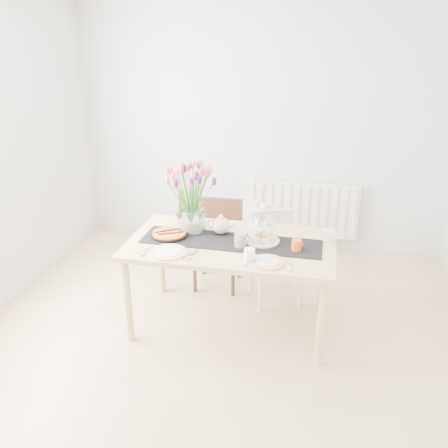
% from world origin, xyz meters
% --- Properties ---
extents(room_shell, '(4.50, 4.50, 4.50)m').
position_xyz_m(room_shell, '(0.00, 0.00, 1.30)').
color(room_shell, tan).
rests_on(room_shell, ground).
extents(radiator, '(1.20, 0.08, 0.60)m').
position_xyz_m(radiator, '(0.50, 2.19, 0.45)').
color(radiator, white).
rests_on(radiator, room_shell).
extents(dining_table, '(1.60, 0.90, 0.75)m').
position_xyz_m(dining_table, '(0.04, 0.52, 0.67)').
color(dining_table, tan).
rests_on(dining_table, ground).
extents(chair_brown, '(0.41, 0.41, 0.82)m').
position_xyz_m(chair_brown, '(-0.22, 1.23, 0.47)').
color(chair_brown, '#341D13').
rests_on(chair_brown, ground).
extents(chair_white, '(0.52, 0.52, 0.80)m').
position_xyz_m(chair_white, '(0.32, 1.06, 0.46)').
color(chair_white, silver).
rests_on(chair_white, ground).
extents(table_runner, '(1.40, 0.35, 0.01)m').
position_xyz_m(table_runner, '(0.04, 0.52, 0.75)').
color(table_runner, black).
rests_on(table_runner, dining_table).
extents(tulip_vase, '(0.68, 0.68, 0.58)m').
position_xyz_m(tulip_vase, '(-0.32, 0.66, 1.12)').
color(tulip_vase, silver).
rests_on(tulip_vase, dining_table).
extents(cake_stand, '(0.27, 0.27, 0.40)m').
position_xyz_m(cake_stand, '(0.27, 0.58, 0.86)').
color(cake_stand, gold).
rests_on(cake_stand, dining_table).
extents(teapot, '(0.28, 0.25, 0.16)m').
position_xyz_m(teapot, '(-0.07, 0.66, 0.82)').
color(teapot, silver).
rests_on(teapot, dining_table).
extents(cream_jug, '(0.12, 0.12, 0.09)m').
position_xyz_m(cream_jug, '(0.77, 0.71, 0.80)').
color(cream_jug, white).
rests_on(cream_jug, dining_table).
extents(tart_tin, '(0.30, 0.30, 0.04)m').
position_xyz_m(tart_tin, '(-0.46, 0.52, 0.77)').
color(tart_tin, black).
rests_on(tart_tin, dining_table).
extents(mug_grey, '(0.13, 0.13, 0.11)m').
position_xyz_m(mug_grey, '(0.13, 0.45, 0.81)').
color(mug_grey, gray).
rests_on(mug_grey, dining_table).
extents(mug_white, '(0.11, 0.11, 0.09)m').
position_xyz_m(mug_white, '(0.23, 0.23, 0.80)').
color(mug_white, white).
rests_on(mug_white, dining_table).
extents(mug_orange, '(0.11, 0.11, 0.09)m').
position_xyz_m(mug_orange, '(0.55, 0.47, 0.79)').
color(mug_orange, '#E95219').
rests_on(mug_orange, dining_table).
extents(plate_left, '(0.36, 0.36, 0.01)m').
position_xyz_m(plate_left, '(-0.38, 0.23, 0.76)').
color(plate_left, white).
rests_on(plate_left, dining_table).
extents(plate_right, '(0.29, 0.29, 0.01)m').
position_xyz_m(plate_right, '(0.36, 0.23, 0.76)').
color(plate_right, silver).
rests_on(plate_right, dining_table).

